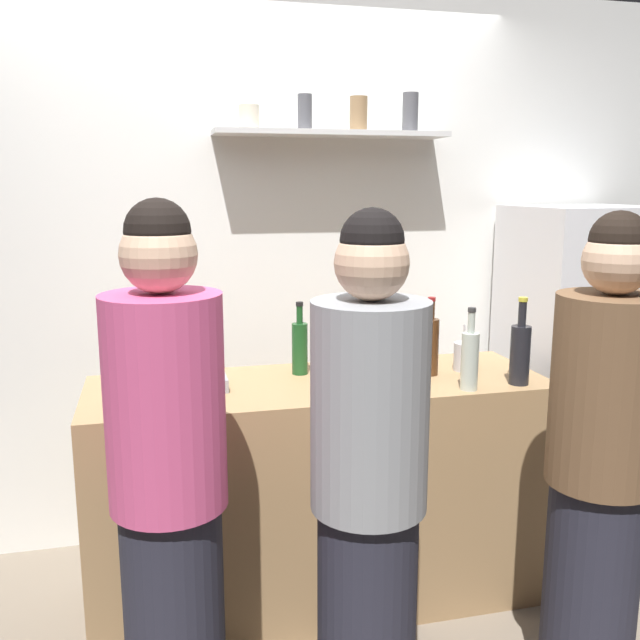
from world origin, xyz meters
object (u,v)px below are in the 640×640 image
baking_pan (181,381)px  wine_bottle_pale_glass (470,359)px  wine_bottle_dark_glass (520,352)px  person_brown_jacket (600,472)px  person_grey_hoodie (368,494)px  water_bottle_plastic (347,349)px  wine_bottle_green_glass (300,346)px  utensil_holder (466,356)px  person_pink_top (169,491)px  refrigerator (575,371)px  wine_bottle_amber_glass (430,345)px

baking_pan → wine_bottle_pale_glass: wine_bottle_pale_glass is taller
wine_bottle_dark_glass → person_brown_jacket: size_ratio=0.21×
wine_bottle_pale_glass → person_grey_hoodie: 0.82m
water_bottle_plastic → person_brown_jacket: person_brown_jacket is taller
wine_bottle_pale_glass → wine_bottle_green_glass: wine_bottle_pale_glass is taller
utensil_holder → person_pink_top: (-1.25, -0.67, -0.17)m
refrigerator → water_bottle_plastic: 1.24m
refrigerator → utensil_holder: (-0.72, -0.29, 0.19)m
person_brown_jacket → baking_pan: bearing=9.7°
wine_bottle_dark_glass → person_grey_hoodie: (-0.79, -0.56, -0.25)m
wine_bottle_dark_glass → person_pink_top: (-1.36, -0.43, -0.23)m
refrigerator → wine_bottle_pale_glass: bearing=-146.8°
wine_bottle_green_glass → person_grey_hoodie: bearing=-89.4°
water_bottle_plastic → wine_bottle_amber_glass: bearing=-25.5°
wine_bottle_green_glass → baking_pan: bearing=-170.0°
refrigerator → person_grey_hoodie: bearing=-142.4°
baking_pan → person_brown_jacket: person_brown_jacket is taller
wine_bottle_amber_glass → person_brown_jacket: bearing=-71.0°
wine_bottle_amber_glass → water_bottle_plastic: wine_bottle_amber_glass is taller
refrigerator → wine_bottle_pale_glass: 1.03m
baking_pan → utensil_holder: 1.18m
utensil_holder → water_bottle_plastic: (-0.48, 0.12, 0.03)m
baking_pan → refrigerator: bearing=7.7°
refrigerator → baking_pan: 1.92m
refrigerator → wine_bottle_dark_glass: refrigerator is taller
wine_bottle_pale_glass → person_brown_jacket: bearing=-69.3°
wine_bottle_pale_glass → wine_bottle_dark_glass: bearing=5.9°
person_brown_jacket → wine_bottle_green_glass: bearing=-6.6°
wine_bottle_amber_glass → person_brown_jacket: (0.27, -0.77, -0.26)m
person_brown_jacket → person_pink_top: 1.35m
wine_bottle_dark_glass → wine_bottle_pale_glass: bearing=-174.1°
wine_bottle_dark_glass → wine_bottle_amber_glass: wine_bottle_dark_glass is taller
wine_bottle_pale_glass → person_pink_top: person_pink_top is taller
baking_pan → utensil_holder: bearing=-1.3°
wine_bottle_dark_glass → wine_bottle_green_glass: size_ratio=1.14×
utensil_holder → wine_bottle_dark_glass: 0.27m
wine_bottle_pale_glass → wine_bottle_amber_glass: wine_bottle_amber_glass is taller
baking_pan → person_pink_top: person_pink_top is taller
utensil_holder → water_bottle_plastic: 0.50m
water_bottle_plastic → person_pink_top: bearing=-133.9°
wine_bottle_dark_glass → person_brown_jacket: 0.62m
baking_pan → wine_bottle_dark_glass: bearing=-11.5°
wine_bottle_dark_glass → person_pink_top: person_pink_top is taller
wine_bottle_pale_glass → person_grey_hoodie: size_ratio=0.19×
wine_bottle_green_glass → person_grey_hoodie: person_grey_hoodie is taller
wine_bottle_dark_glass → wine_bottle_amber_glass: 0.36m
wine_bottle_amber_glass → person_grey_hoodie: size_ratio=0.20×
wine_bottle_pale_glass → wine_bottle_amber_glass: (-0.06, 0.23, 0.01)m
water_bottle_plastic → refrigerator: bearing=7.7°
wine_bottle_dark_glass → refrigerator: bearing=40.6°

